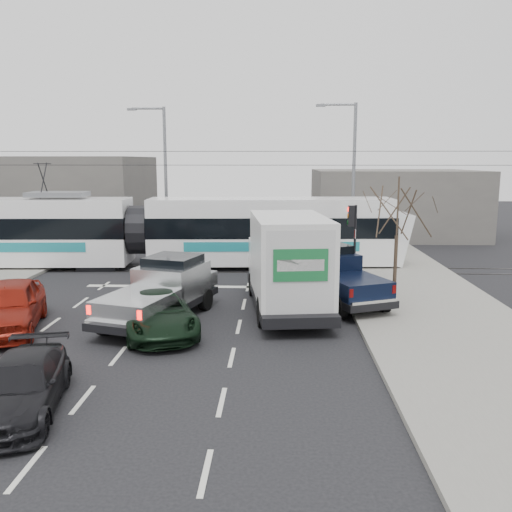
{
  "coord_description": "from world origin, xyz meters",
  "views": [
    {
      "loc": [
        2.99,
        -18.21,
        5.76
      ],
      "look_at": [
        2.15,
        4.07,
        1.8
      ],
      "focal_mm": 38.0,
      "sensor_mm": 36.0,
      "label": 1
    }
  ],
  "objects_px": {
    "bare_tree": "(398,213)",
    "navy_pickup": "(334,275)",
    "street_lamp_near": "(351,171)",
    "red_car": "(8,306)",
    "traffic_signal": "(352,227)",
    "silver_pickup": "(164,289)",
    "dark_car": "(21,386)",
    "green_car": "(158,313)",
    "tram": "(138,231)",
    "street_lamp_far": "(163,170)",
    "box_truck": "(287,264)"
  },
  "relations": [
    {
      "from": "traffic_signal",
      "to": "navy_pickup",
      "type": "distance_m",
      "value": 3.66
    },
    {
      "from": "traffic_signal",
      "to": "navy_pickup",
      "type": "xyz_separation_m",
      "value": [
        -1.11,
        -3.1,
        -1.6
      ]
    },
    {
      "from": "tram",
      "to": "silver_pickup",
      "type": "relative_size",
      "value": 4.26
    },
    {
      "from": "traffic_signal",
      "to": "street_lamp_far",
      "type": "height_order",
      "value": "street_lamp_far"
    },
    {
      "from": "bare_tree",
      "to": "green_car",
      "type": "distance_m",
      "value": 9.68
    },
    {
      "from": "box_truck",
      "to": "navy_pickup",
      "type": "relative_size",
      "value": 1.33
    },
    {
      "from": "navy_pickup",
      "to": "green_car",
      "type": "relative_size",
      "value": 1.18
    },
    {
      "from": "tram",
      "to": "silver_pickup",
      "type": "height_order",
      "value": "tram"
    },
    {
      "from": "silver_pickup",
      "to": "navy_pickup",
      "type": "relative_size",
      "value": 1.1
    },
    {
      "from": "street_lamp_far",
      "to": "navy_pickup",
      "type": "distance_m",
      "value": 16.31
    },
    {
      "from": "tram",
      "to": "green_car",
      "type": "relative_size",
      "value": 5.56
    },
    {
      "from": "silver_pickup",
      "to": "green_car",
      "type": "height_order",
      "value": "silver_pickup"
    },
    {
      "from": "traffic_signal",
      "to": "red_car",
      "type": "bearing_deg",
      "value": -150.18
    },
    {
      "from": "bare_tree",
      "to": "street_lamp_far",
      "type": "relative_size",
      "value": 0.56
    },
    {
      "from": "navy_pickup",
      "to": "tram",
      "type": "bearing_deg",
      "value": 121.86
    },
    {
      "from": "traffic_signal",
      "to": "silver_pickup",
      "type": "height_order",
      "value": "traffic_signal"
    },
    {
      "from": "street_lamp_near",
      "to": "silver_pickup",
      "type": "xyz_separation_m",
      "value": [
        -8.43,
        -13.1,
        -4.01
      ]
    },
    {
      "from": "red_car",
      "to": "street_lamp_far",
      "type": "bearing_deg",
      "value": 67.62
    },
    {
      "from": "tram",
      "to": "green_car",
      "type": "xyz_separation_m",
      "value": [
        3.47,
        -11.2,
        -1.29
      ]
    },
    {
      "from": "bare_tree",
      "to": "navy_pickup",
      "type": "bearing_deg",
      "value": 158.2
    },
    {
      "from": "street_lamp_near",
      "to": "red_car",
      "type": "bearing_deg",
      "value": -132.39
    },
    {
      "from": "bare_tree",
      "to": "green_car",
      "type": "relative_size",
      "value": 1.02
    },
    {
      "from": "tram",
      "to": "navy_pickup",
      "type": "bearing_deg",
      "value": -38.83
    },
    {
      "from": "red_car",
      "to": "green_car",
      "type": "bearing_deg",
      "value": -16.02
    },
    {
      "from": "street_lamp_far",
      "to": "silver_pickup",
      "type": "height_order",
      "value": "street_lamp_far"
    },
    {
      "from": "silver_pickup",
      "to": "green_car",
      "type": "bearing_deg",
      "value": -68.19
    },
    {
      "from": "traffic_signal",
      "to": "street_lamp_near",
      "type": "distance_m",
      "value": 7.91
    },
    {
      "from": "street_lamp_near",
      "to": "box_truck",
      "type": "distance_m",
      "value": 12.9
    },
    {
      "from": "traffic_signal",
      "to": "red_car",
      "type": "relative_size",
      "value": 0.71
    },
    {
      "from": "traffic_signal",
      "to": "street_lamp_near",
      "type": "bearing_deg",
      "value": 83.59
    },
    {
      "from": "navy_pickup",
      "to": "dark_car",
      "type": "distance_m",
      "value": 13.01
    },
    {
      "from": "bare_tree",
      "to": "box_truck",
      "type": "height_order",
      "value": "bare_tree"
    },
    {
      "from": "street_lamp_far",
      "to": "dark_car",
      "type": "relative_size",
      "value": 2.08
    },
    {
      "from": "bare_tree",
      "to": "tram",
      "type": "relative_size",
      "value": 0.18
    },
    {
      "from": "box_truck",
      "to": "green_car",
      "type": "bearing_deg",
      "value": -153.38
    },
    {
      "from": "bare_tree",
      "to": "dark_car",
      "type": "xyz_separation_m",
      "value": [
        -10.47,
        -9.17,
        -3.16
      ]
    },
    {
      "from": "street_lamp_far",
      "to": "tram",
      "type": "bearing_deg",
      "value": -92.61
    },
    {
      "from": "tram",
      "to": "dark_car",
      "type": "bearing_deg",
      "value": -87.83
    },
    {
      "from": "silver_pickup",
      "to": "navy_pickup",
      "type": "height_order",
      "value": "navy_pickup"
    },
    {
      "from": "navy_pickup",
      "to": "red_car",
      "type": "height_order",
      "value": "navy_pickup"
    },
    {
      "from": "traffic_signal",
      "to": "dark_car",
      "type": "relative_size",
      "value": 0.83
    },
    {
      "from": "street_lamp_far",
      "to": "dark_car",
      "type": "bearing_deg",
      "value": -86.67
    },
    {
      "from": "red_car",
      "to": "dark_car",
      "type": "distance_m",
      "value": 6.79
    },
    {
      "from": "bare_tree",
      "to": "tram",
      "type": "distance_m",
      "value": 14.54
    },
    {
      "from": "navy_pickup",
      "to": "dark_car",
      "type": "relative_size",
      "value": 1.34
    },
    {
      "from": "box_truck",
      "to": "street_lamp_far",
      "type": "bearing_deg",
      "value": 112.03
    },
    {
      "from": "street_lamp_near",
      "to": "red_car",
      "type": "xyz_separation_m",
      "value": [
        -13.44,
        -14.72,
        -4.25
      ]
    },
    {
      "from": "silver_pickup",
      "to": "green_car",
      "type": "xyz_separation_m",
      "value": [
        0.14,
        -1.64,
        -0.42
      ]
    },
    {
      "from": "dark_car",
      "to": "tram",
      "type": "bearing_deg",
      "value": 83.77
    },
    {
      "from": "silver_pickup",
      "to": "red_car",
      "type": "distance_m",
      "value": 5.27
    }
  ]
}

